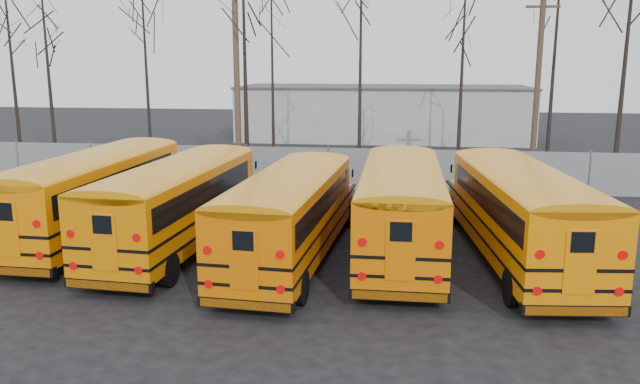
# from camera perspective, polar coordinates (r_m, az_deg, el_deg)

# --- Properties ---
(ground) EXTENTS (120.00, 120.00, 0.00)m
(ground) POSITION_cam_1_polar(r_m,az_deg,el_deg) (18.64, -3.59, -7.13)
(ground) COLOR black
(ground) RESTS_ON ground
(fence) EXTENTS (40.00, 0.04, 2.00)m
(fence) POSITION_cam_1_polar(r_m,az_deg,el_deg) (29.91, 0.74, 2.17)
(fence) COLOR gray
(fence) RESTS_ON ground
(distant_building) EXTENTS (22.00, 8.00, 4.00)m
(distant_building) POSITION_cam_1_polar(r_m,az_deg,el_deg) (49.47, 5.78, 7.17)
(distant_building) COLOR #B8B9B3
(distant_building) RESTS_ON ground
(bus_a) EXTENTS (2.84, 11.01, 3.06)m
(bus_a) POSITION_cam_1_polar(r_m,az_deg,el_deg) (22.78, -19.79, 0.37)
(bus_a) COLOR black
(bus_a) RESTS_ON ground
(bus_b) EXTENTS (3.10, 10.70, 2.96)m
(bus_b) POSITION_cam_1_polar(r_m,az_deg,el_deg) (20.71, -12.73, -0.48)
(bus_b) COLOR black
(bus_b) RESTS_ON ground
(bus_c) EXTENTS (3.06, 10.45, 2.89)m
(bus_c) POSITION_cam_1_polar(r_m,az_deg,el_deg) (18.89, -2.68, -1.52)
(bus_c) COLOR black
(bus_c) RESTS_ON ground
(bus_d) EXTENTS (2.47, 10.71, 2.99)m
(bus_d) POSITION_cam_1_polar(r_m,az_deg,el_deg) (19.73, 7.44, -0.83)
(bus_d) COLOR black
(bus_d) RESTS_ON ground
(bus_e) EXTENTS (3.53, 10.95, 3.02)m
(bus_e) POSITION_cam_1_polar(r_m,az_deg,el_deg) (19.68, 17.87, -1.31)
(bus_e) COLOR black
(bus_e) RESTS_ON ground
(utility_pole_left) EXTENTS (1.74, 0.84, 10.30)m
(utility_pole_left) POSITION_cam_1_polar(r_m,az_deg,el_deg) (33.77, -7.62, 10.51)
(utility_pole_left) COLOR brown
(utility_pole_left) RESTS_ON ground
(utility_pole_right) EXTENTS (1.65, 0.29, 9.27)m
(utility_pole_right) POSITION_cam_1_polar(r_m,az_deg,el_deg) (33.54, 19.25, 9.04)
(utility_pole_right) COLOR #493929
(utility_pole_right) RESTS_ON ground
(tree_0) EXTENTS (0.26, 0.26, 11.42)m
(tree_0) POSITION_cam_1_polar(r_m,az_deg,el_deg) (40.07, -26.31, 10.21)
(tree_0) COLOR black
(tree_0) RESTS_ON ground
(tree_1) EXTENTS (0.26, 0.26, 10.32)m
(tree_1) POSITION_cam_1_polar(r_m,az_deg,el_deg) (36.28, -23.54, 9.52)
(tree_1) COLOR black
(tree_1) RESTS_ON ground
(tree_2) EXTENTS (0.26, 0.26, 10.86)m
(tree_2) POSITION_cam_1_polar(r_m,az_deg,el_deg) (35.35, -15.58, 10.47)
(tree_2) COLOR black
(tree_2) RESTS_ON ground
(tree_3) EXTENTS (0.26, 0.26, 11.74)m
(tree_3) POSITION_cam_1_polar(r_m,az_deg,el_deg) (33.78, -6.88, 11.51)
(tree_3) COLOR black
(tree_3) RESTS_ON ground
(tree_4) EXTENTS (0.26, 0.26, 10.56)m
(tree_4) POSITION_cam_1_polar(r_m,az_deg,el_deg) (31.65, -4.37, 10.47)
(tree_4) COLOR black
(tree_4) RESTS_ON ground
(tree_5) EXTENTS (0.26, 0.26, 12.70)m
(tree_5) POSITION_cam_1_polar(r_m,az_deg,el_deg) (33.04, 3.72, 12.39)
(tree_5) COLOR black
(tree_5) RESTS_ON ground
(tree_6) EXTENTS (0.26, 0.26, 10.38)m
(tree_6) POSITION_cam_1_polar(r_m,az_deg,el_deg) (33.77, 12.82, 10.15)
(tree_6) COLOR black
(tree_6) RESTS_ON ground
(tree_7) EXTENTS (0.26, 0.26, 12.60)m
(tree_7) POSITION_cam_1_polar(r_m,az_deg,el_deg) (34.75, 20.64, 11.57)
(tree_7) COLOR black
(tree_7) RESTS_ON ground
(tree_8) EXTENTS (0.26, 0.26, 12.31)m
(tree_8) POSITION_cam_1_polar(r_m,az_deg,el_deg) (32.42, 26.14, 10.89)
(tree_8) COLOR black
(tree_8) RESTS_ON ground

